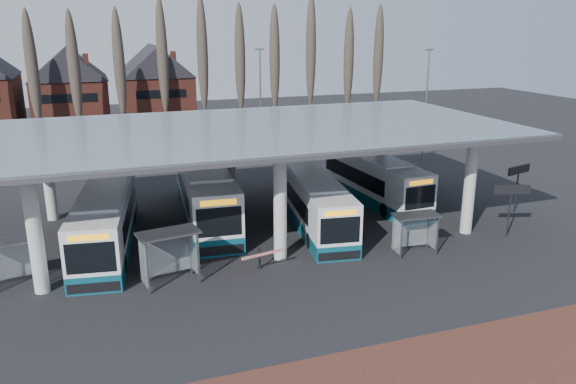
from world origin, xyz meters
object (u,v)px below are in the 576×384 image
object	(u,v)px
bus_0	(106,220)
shelter_2	(415,225)
bus_2	(314,202)
shelter_0	(9,252)
bus_1	(205,193)
bus_3	(371,178)
shelter_1	(168,245)

from	to	relation	value
bus_0	shelter_2	size ratio (longest dim) A/B	4.78
bus_2	shelter_0	world-z (taller)	bus_2
bus_0	bus_1	distance (m)	6.98
bus_3	shelter_1	size ratio (longest dim) A/B	3.84
bus_2	shelter_1	bearing A→B (deg)	-143.00
shelter_0	bus_3	bearing A→B (deg)	7.09
bus_3	shelter_2	distance (m)	10.19
bus_0	bus_1	xyz separation A→B (m)	(6.30, 2.99, 0.13)
bus_1	bus_3	size ratio (longest dim) A/B	1.11
bus_2	shelter_2	xyz separation A→B (m)	(3.52, -6.11, 0.16)
bus_3	bus_0	bearing A→B (deg)	-173.45
bus_1	shelter_1	bearing A→B (deg)	-107.15
bus_0	bus_1	bearing A→B (deg)	33.73
bus_2	shelter_1	xyz separation A→B (m)	(-9.78, -5.37, 0.44)
bus_1	shelter_1	distance (m)	9.65
bus_0	bus_1	world-z (taller)	bus_1
bus_0	shelter_0	distance (m)	5.98
shelter_0	shelter_1	world-z (taller)	shelter_1
shelter_1	shelter_2	size ratio (longest dim) A/B	1.20
bus_3	shelter_0	xyz separation A→B (m)	(-23.01, -7.05, 0.23)
shelter_2	shelter_1	bearing A→B (deg)	-178.77
bus_0	bus_3	bearing A→B (deg)	18.13
bus_1	shelter_1	xyz separation A→B (m)	(-3.61, -8.95, 0.25)
bus_0	bus_2	xyz separation A→B (m)	(12.47, -0.58, -0.06)
shelter_2	shelter_0	bearing A→B (deg)	176.54
bus_0	shelter_2	distance (m)	17.34
bus_1	shelter_2	bearing A→B (deg)	-40.15
bus_3	shelter_1	xyz separation A→B (m)	(-15.76, -9.15, 0.42)
shelter_0	shelter_2	xyz separation A→B (m)	(20.56, -2.83, -0.09)
bus_2	bus_3	distance (m)	7.07
bus_3	bus_1	bearing A→B (deg)	177.67
bus_3	shelter_0	size ratio (longest dim) A/B	4.25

